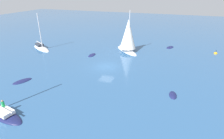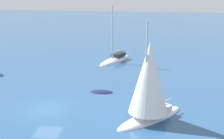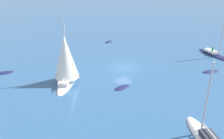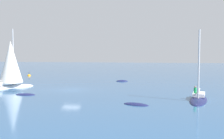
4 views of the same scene
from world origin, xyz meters
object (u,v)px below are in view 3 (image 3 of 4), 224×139
sloop (214,54)px  sloop_2 (205,137)px  sloop_1 (66,61)px  skiff_1 (122,88)px  rib (4,73)px  skiff (211,72)px  tender (109,42)px

sloop → sloop_2: (12.09, -21.48, -0.01)m
sloop_1 → sloop_2: bearing=-121.8°
sloop_1 → skiff_1: size_ratio=3.62×
rib → skiff: 32.45m
sloop → sloop_1: size_ratio=0.90×
rib → sloop_2: sloop_2 is taller
sloop → skiff: 7.82m
sloop → tender: sloop is taller
tender → skiff_1: size_ratio=0.84×
skiff_1 → skiff: bearing=162.4°
skiff → skiff_1: same height
sloop → sloop_2: bearing=-49.4°
rib → sloop_2: 30.36m
tender → skiff: tender is taller
tender → sloop_2: size_ratio=0.25×
sloop → sloop_1: (-7.38, -26.37, 3.06)m
skiff → sloop_1: (-11.00, -19.44, 3.23)m
tender → skiff_1: (16.92, -10.68, 0.00)m
skiff_1 → sloop: bearing=177.6°
skiff → rib: bearing=165.6°
sloop → skiff: bearing=-51.2°
skiff_1 → tender: bearing=-121.7°
sloop → sloop_1: 27.56m
rib → tender: tender is taller
tender → sloop_1: (10.63, -15.78, 3.23)m
skiff_1 → rib: bearing=-52.2°
skiff → skiff_1: (-4.72, -14.34, 0.00)m
sloop_1 → tender: bearing=-11.9°
sloop → skiff: sloop is taller
skiff → sloop: bearing=50.6°
tender → skiff_1: 20.00m
skiff_1 → sloop_1: bearing=-50.3°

